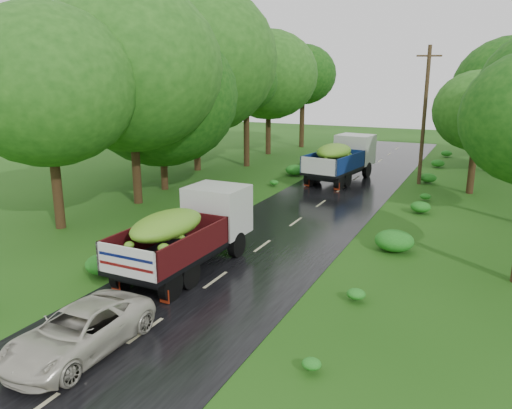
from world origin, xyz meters
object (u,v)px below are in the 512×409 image
Objects in this scene: car at (79,331)px; utility_pole at (424,115)px; truck_near at (190,228)px; truck_far at (343,156)px.

car is 0.49× the size of utility_pole.
truck_near is at bearing -126.11° from utility_pole.
utility_pole reaches higher than car.
truck_near is at bearing -84.44° from truck_far.
truck_far is (0.71, 18.14, 0.11)m from truck_near.
truck_far is at bearing 90.21° from car.
truck_near reaches higher than car.
truck_far reaches higher than truck_near.
utility_pole is (5.08, 25.53, 3.96)m from car.
truck_near is 0.91× the size of truck_far.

